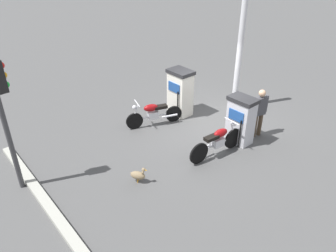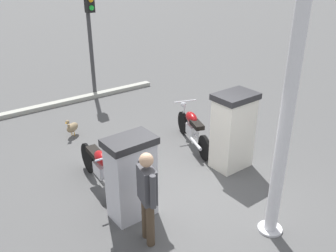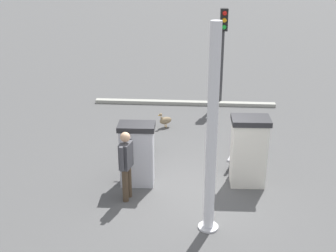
{
  "view_description": "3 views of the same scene",
  "coord_description": "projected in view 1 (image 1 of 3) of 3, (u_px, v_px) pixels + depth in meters",
  "views": [
    {
      "loc": [
        7.64,
        5.98,
        5.5
      ],
      "look_at": [
        1.93,
        -0.0,
        0.73
      ],
      "focal_mm": 35.2,
      "sensor_mm": 36.0,
      "label": 1
    },
    {
      "loc": [
        -4.23,
        4.13,
        4.14
      ],
      "look_at": [
        1.39,
        -0.57,
        0.69
      ],
      "focal_mm": 39.53,
      "sensor_mm": 36.0,
      "label": 2
    },
    {
      "loc": [
        -9.0,
        0.54,
        5.12
      ],
      "look_at": [
        1.72,
        0.57,
        0.8
      ],
      "focal_mm": 47.6,
      "sensor_mm": 36.0,
      "label": 3
    }
  ],
  "objects": [
    {
      "name": "ground_plane",
      "position": [
        210.0,
        125.0,
        11.06
      ],
      "size": [
        120.0,
        120.0,
        0.0
      ],
      "primitive_type": "plane",
      "color": "#4C4C4C"
    },
    {
      "name": "fuel_pump_near",
      "position": [
        180.0,
        92.0,
        11.35
      ],
      "size": [
        0.68,
        0.87,
        1.64
      ],
      "color": "silver",
      "rests_on": "ground"
    },
    {
      "name": "fuel_pump_far",
      "position": [
        241.0,
        120.0,
        9.8
      ],
      "size": [
        0.61,
        0.84,
        1.48
      ],
      "color": "silver",
      "rests_on": "ground"
    },
    {
      "name": "motorcycle_near_pump",
      "position": [
        153.0,
        113.0,
        10.83
      ],
      "size": [
        1.83,
        0.91,
        0.92
      ],
      "color": "black",
      "rests_on": "ground"
    },
    {
      "name": "motorcycle_far_pump",
      "position": [
        218.0,
        140.0,
        9.33
      ],
      "size": [
        1.94,
        0.6,
        0.95
      ],
      "color": "black",
      "rests_on": "ground"
    },
    {
      "name": "attendant_person",
      "position": [
        260.0,
        110.0,
        10.03
      ],
      "size": [
        0.57,
        0.29,
        1.57
      ],
      "color": "#473828",
      "rests_on": "ground"
    },
    {
      "name": "wandering_duck",
      "position": [
        138.0,
        175.0,
        8.37
      ],
      "size": [
        0.36,
        0.46,
        0.48
      ],
      "color": "#847051",
      "rests_on": "ground"
    },
    {
      "name": "roadside_traffic_light",
      "position": [
        4.0,
        105.0,
        7.26
      ],
      "size": [
        0.38,
        0.24,
        3.28
      ],
      "color": "#38383A",
      "rests_on": "ground"
    },
    {
      "name": "canopy_support_pole",
      "position": [
        239.0,
        57.0,
        11.22
      ],
      "size": [
        0.4,
        0.4,
        4.01
      ],
      "color": "silver",
      "rests_on": "ground"
    },
    {
      "name": "road_edge_kerb",
      "position": [
        49.0,
        208.0,
        7.6
      ],
      "size": [
        0.68,
        6.27,
        0.12
      ],
      "color": "#9E9E93",
      "rests_on": "ground"
    }
  ]
}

